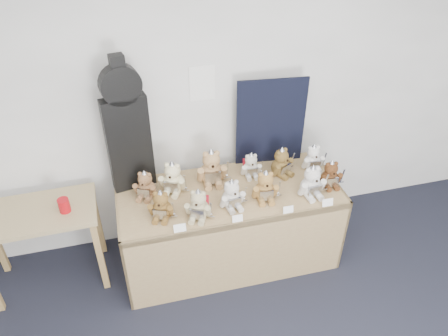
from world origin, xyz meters
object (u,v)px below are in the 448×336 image
object	(u,v)px
teddy_front_left	(198,205)
teddy_back_right	(282,163)
side_table	(39,224)
teddy_back_centre_left	(212,168)
guitar_case	(127,128)
teddy_front_end	(330,175)
teddy_back_end	(313,158)
teddy_back_centre_right	(251,166)
teddy_front_far_right	(312,182)
teddy_front_far_left	(161,206)
red_cup	(64,205)
teddy_front_centre	(232,195)
teddy_back_far_left	(145,186)
teddy_front_right	(265,187)
display_table	(232,212)
teddy_back_left	(173,179)

from	to	relation	value
teddy_front_left	teddy_back_right	distance (m)	0.87
side_table	teddy_back_centre_left	world-z (taller)	teddy_back_centre_left
guitar_case	teddy_front_end	bearing A→B (deg)	-25.36
teddy_back_end	teddy_back_right	bearing A→B (deg)	-177.91
teddy_back_centre_right	teddy_back_right	size ratio (longest dim) A/B	0.85
side_table	teddy_front_far_right	distance (m)	2.19
teddy_front_far_left	teddy_front_far_right	world-z (taller)	teddy_front_far_right
side_table	teddy_back_right	distance (m)	2.03
red_cup	teddy_front_centre	world-z (taller)	teddy_front_centre
teddy_back_far_left	red_cup	bearing A→B (deg)	-152.74
teddy_back_right	red_cup	bearing A→B (deg)	154.88
teddy_front_far_left	teddy_front_right	xyz separation A→B (m)	(0.82, 0.01, 0.01)
red_cup	teddy_front_end	xyz separation A→B (m)	(2.11, -0.21, 0.04)
side_table	guitar_case	distance (m)	1.05
red_cup	teddy_back_right	size ratio (longest dim) A/B	0.41
teddy_front_centre	teddy_front_right	distance (m)	0.28
side_table	teddy_front_right	distance (m)	1.81
side_table	red_cup	xyz separation A→B (m)	(0.23, -0.05, 0.18)
teddy_front_left	teddy_front_end	size ratio (longest dim) A/B	1.08
teddy_front_far_left	teddy_back_far_left	bearing A→B (deg)	127.54
teddy_front_left	teddy_back_end	distance (m)	1.15
teddy_front_right	display_table	bearing A→B (deg)	168.38
teddy_back_left	teddy_back_centre_right	bearing A→B (deg)	29.18
teddy_back_centre_right	teddy_back_right	xyz separation A→B (m)	(0.26, -0.05, 0.02)
teddy_front_far_right	teddy_front_end	world-z (taller)	teddy_front_far_right
guitar_case	teddy_back_end	size ratio (longest dim) A/B	4.28
teddy_front_right	teddy_back_far_left	size ratio (longest dim) A/B	1.10
teddy_back_left	teddy_front_left	bearing A→B (deg)	-44.30
display_table	teddy_back_far_left	bearing A→B (deg)	164.79
teddy_front_far_left	teddy_front_end	world-z (taller)	teddy_front_far_left
teddy_front_left	teddy_front_far_right	distance (m)	0.93
teddy_back_left	teddy_back_far_left	size ratio (longest dim) A/B	1.15
teddy_front_left	teddy_front_centre	bearing A→B (deg)	34.95
teddy_front_left	teddy_front_right	world-z (taller)	teddy_front_right
display_table	teddy_front_centre	xyz separation A→B (m)	(-0.03, -0.11, 0.27)
side_table	teddy_back_left	distance (m)	1.11
teddy_back_far_left	teddy_front_centre	bearing A→B (deg)	-0.11
guitar_case	teddy_front_right	world-z (taller)	guitar_case
teddy_back_right	teddy_back_far_left	world-z (taller)	teddy_back_right
teddy_front_left	teddy_back_left	distance (m)	0.39
red_cup	teddy_front_right	size ratio (longest dim) A/B	0.40
teddy_front_far_right	teddy_back_far_left	distance (m)	1.32
teddy_front_right	guitar_case	bearing A→B (deg)	162.53
side_table	teddy_front_centre	distance (m)	1.54
teddy_front_left	teddy_back_centre_left	world-z (taller)	teddy_back_centre_left
teddy_front_end	teddy_back_left	world-z (taller)	teddy_back_left
teddy_front_far_right	red_cup	bearing A→B (deg)	166.57
teddy_front_right	teddy_front_end	size ratio (longest dim) A/B	1.11
teddy_back_end	teddy_back_far_left	distance (m)	1.45
teddy_back_far_left	teddy_front_end	bearing A→B (deg)	15.62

